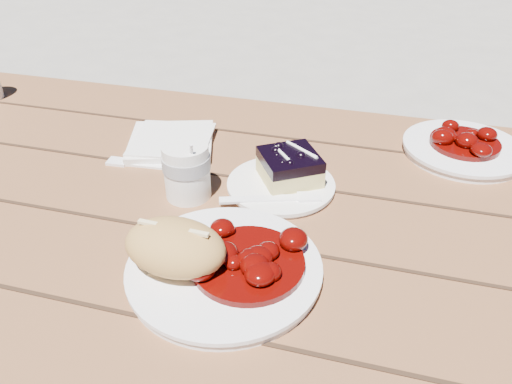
% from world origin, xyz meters
% --- Properties ---
extents(picnic_table, '(2.00, 1.55, 0.75)m').
position_xyz_m(picnic_table, '(0.00, -0.00, 0.59)').
color(picnic_table, brown).
rests_on(picnic_table, ground).
extents(main_plate, '(0.24, 0.24, 0.02)m').
position_xyz_m(main_plate, '(0.22, -0.15, 0.76)').
color(main_plate, white).
rests_on(main_plate, picnic_table).
extents(goulash_stew, '(0.14, 0.14, 0.04)m').
position_xyz_m(goulash_stew, '(0.25, -0.14, 0.79)').
color(goulash_stew, '#510502').
rests_on(goulash_stew, main_plate).
extents(bread_roll, '(0.13, 0.09, 0.07)m').
position_xyz_m(bread_roll, '(0.16, -0.17, 0.80)').
color(bread_roll, '#BC8D48').
rests_on(bread_roll, main_plate).
extents(dessert_plate, '(0.17, 0.17, 0.01)m').
position_xyz_m(dessert_plate, '(0.24, 0.07, 0.76)').
color(dessert_plate, white).
rests_on(dessert_plate, picnic_table).
extents(blueberry_cake, '(0.12, 0.12, 0.05)m').
position_xyz_m(blueberry_cake, '(0.25, 0.08, 0.78)').
color(blueberry_cake, '#D7C675').
rests_on(blueberry_cake, dessert_plate).
extents(fork_dessert, '(0.16, 0.08, 0.00)m').
position_xyz_m(fork_dessert, '(0.22, 0.01, 0.76)').
color(fork_dessert, white).
rests_on(fork_dessert, dessert_plate).
extents(coffee_cup, '(0.07, 0.07, 0.09)m').
position_xyz_m(coffee_cup, '(0.10, 0.01, 0.79)').
color(coffee_cup, white).
rests_on(coffee_cup, picnic_table).
extents(napkin_stack, '(0.19, 0.19, 0.01)m').
position_xyz_m(napkin_stack, '(0.01, 0.16, 0.76)').
color(napkin_stack, white).
rests_on(napkin_stack, picnic_table).
extents(fork_table, '(0.16, 0.04, 0.00)m').
position_xyz_m(fork_table, '(0.02, 0.08, 0.75)').
color(fork_table, white).
rests_on(fork_table, picnic_table).
extents(second_plate, '(0.21, 0.21, 0.02)m').
position_xyz_m(second_plate, '(0.53, 0.27, 0.76)').
color(second_plate, white).
rests_on(second_plate, picnic_table).
extents(second_stew, '(0.12, 0.12, 0.04)m').
position_xyz_m(second_stew, '(0.53, 0.27, 0.79)').
color(second_stew, '#510502').
rests_on(second_stew, second_plate).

